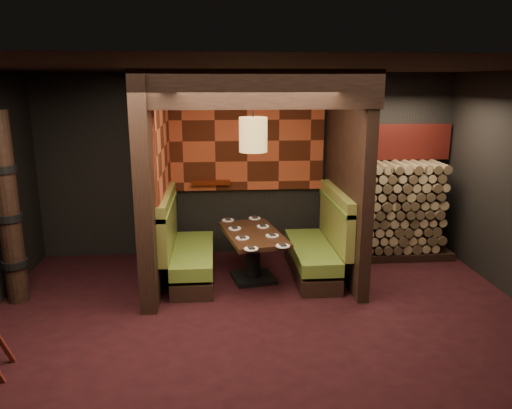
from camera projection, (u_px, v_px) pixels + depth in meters
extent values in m
cube|color=black|center=(265.00, 334.00, 5.54)|extent=(6.50, 5.50, 0.02)
cube|color=black|center=(267.00, 66.00, 4.85)|extent=(6.50, 5.50, 0.02)
cube|color=black|center=(249.00, 165.00, 7.86)|extent=(6.50, 0.02, 2.85)
cube|color=black|center=(320.00, 345.00, 2.53)|extent=(6.50, 0.02, 2.85)
cube|color=black|center=(154.00, 180.00, 6.68)|extent=(0.20, 2.20, 2.85)
cube|color=black|center=(347.00, 177.00, 6.94)|extent=(0.15, 2.10, 2.85)
cube|color=black|center=(258.00, 89.00, 5.58)|extent=(2.85, 0.18, 0.44)
cube|color=#AE4223|center=(247.00, 141.00, 7.72)|extent=(2.40, 0.06, 1.55)
cube|color=#AE4223|center=(163.00, 147.00, 6.76)|extent=(0.04, 1.85, 1.45)
cube|color=#511608|center=(211.00, 182.00, 7.77)|extent=(0.60, 0.12, 0.07)
cube|color=black|center=(194.00, 271.00, 7.04)|extent=(0.55, 1.60, 0.22)
cube|color=olive|center=(193.00, 254.00, 6.98)|extent=(0.55, 1.60, 0.18)
cube|color=#626B21|center=(168.00, 228.00, 6.86)|extent=(0.12, 1.60, 0.78)
cube|color=olive|center=(167.00, 204.00, 6.78)|extent=(0.15, 1.60, 0.06)
cube|color=black|center=(311.00, 268.00, 7.17)|extent=(0.55, 1.60, 0.22)
cube|color=olive|center=(312.00, 251.00, 7.11)|extent=(0.55, 1.60, 0.18)
cube|color=#626B21|center=(336.00, 224.00, 7.04)|extent=(0.12, 1.60, 0.78)
cube|color=olive|center=(337.00, 200.00, 6.96)|extent=(0.15, 1.60, 0.06)
cube|color=black|center=(253.00, 277.00, 7.02)|extent=(0.64, 0.64, 0.06)
cylinder|color=black|center=(253.00, 258.00, 6.95)|extent=(0.20, 0.20, 0.64)
cube|color=#351D11|center=(253.00, 234.00, 6.87)|extent=(0.95, 1.43, 0.06)
cylinder|color=white|center=(251.00, 249.00, 6.17)|extent=(0.18, 0.18, 0.01)
cube|color=black|center=(251.00, 248.00, 6.17)|extent=(0.09, 0.12, 0.02)
cylinder|color=white|center=(283.00, 246.00, 6.28)|extent=(0.18, 0.18, 0.01)
cube|color=black|center=(283.00, 245.00, 6.27)|extent=(0.09, 0.12, 0.02)
cylinder|color=white|center=(242.00, 238.00, 6.59)|extent=(0.18, 0.18, 0.01)
cube|color=black|center=(242.00, 237.00, 6.59)|extent=(0.09, 0.12, 0.02)
cylinder|color=white|center=(272.00, 235.00, 6.70)|extent=(0.18, 0.18, 0.01)
cube|color=black|center=(272.00, 234.00, 6.70)|extent=(0.09, 0.12, 0.02)
cylinder|color=white|center=(235.00, 229.00, 7.02)|extent=(0.18, 0.18, 0.01)
cube|color=black|center=(235.00, 227.00, 7.01)|extent=(0.09, 0.12, 0.02)
cylinder|color=white|center=(263.00, 226.00, 7.12)|extent=(0.18, 0.18, 0.01)
cube|color=black|center=(263.00, 225.00, 7.12)|extent=(0.09, 0.12, 0.02)
cylinder|color=white|center=(228.00, 220.00, 7.44)|extent=(0.18, 0.18, 0.01)
cube|color=black|center=(228.00, 219.00, 7.43)|extent=(0.09, 0.12, 0.02)
cylinder|color=white|center=(255.00, 218.00, 7.54)|extent=(0.18, 0.18, 0.01)
cube|color=black|center=(255.00, 217.00, 7.54)|extent=(0.09, 0.12, 0.02)
cylinder|color=#AC8547|center=(253.00, 135.00, 6.48)|extent=(0.37, 0.37, 0.45)
sphere|color=#FFC672|center=(253.00, 135.00, 6.48)|extent=(0.18, 0.18, 0.18)
cylinder|color=black|center=(253.00, 94.00, 6.36)|extent=(0.02, 0.02, 0.58)
cylinder|color=black|center=(8.00, 209.00, 6.07)|extent=(0.26, 0.26, 2.40)
cylinder|color=black|center=(15.00, 263.00, 6.24)|extent=(0.31, 0.31, 0.09)
cylinder|color=black|center=(9.00, 217.00, 6.10)|extent=(0.31, 0.31, 0.09)
cylinder|color=black|center=(3.00, 169.00, 5.95)|extent=(0.31, 0.31, 0.09)
cube|color=black|center=(393.00, 252.00, 7.98)|extent=(1.73, 0.70, 0.12)
cube|color=brown|center=(396.00, 207.00, 7.79)|extent=(1.73, 0.70, 1.38)
cube|color=maroon|center=(393.00, 142.00, 7.88)|extent=(1.83, 0.10, 0.56)
cube|color=black|center=(348.00, 173.00, 7.20)|extent=(0.08, 0.08, 2.85)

